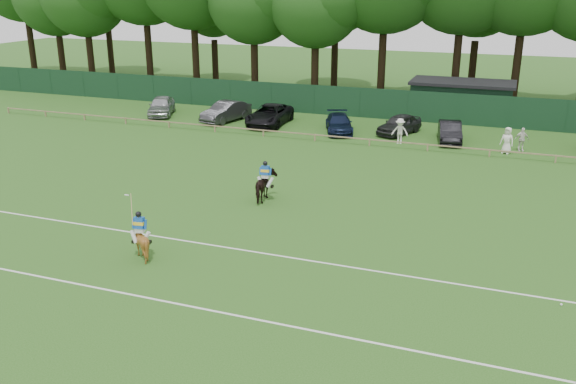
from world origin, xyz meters
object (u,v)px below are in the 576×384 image
at_px(horse_dark, 265,186).
at_px(hatch_grey, 399,124).
at_px(sedan_silver, 161,106).
at_px(spectator_left, 400,131).
at_px(estate_black, 450,132).
at_px(horse_chestnut, 141,241).
at_px(sedan_navy, 339,123).
at_px(spectator_mid, 522,139).
at_px(spectator_right, 507,140).
at_px(polo_ball, 561,305).
at_px(suv_black, 269,115).
at_px(utility_shed, 461,99).
at_px(sedan_grey, 226,112).

relative_size(horse_dark, hatch_grey, 0.43).
distance_m(horse_dark, sedan_silver, 23.65).
bearing_deg(spectator_left, estate_black, 26.39).
relative_size(horse_chestnut, sedan_silver, 0.30).
bearing_deg(sedan_navy, spectator_mid, -24.11).
distance_m(horse_chestnut, spectator_right, 26.18).
relative_size(spectator_mid, polo_ball, 17.81).
bearing_deg(suv_black, estate_black, -4.68).
xyz_separation_m(spectator_mid, utility_shed, (-4.89, 9.75, 0.74)).
xyz_separation_m(sedan_grey, spectator_right, (21.82, -2.47, 0.09)).
bearing_deg(horse_chestnut, horse_dark, -113.49).
relative_size(horse_dark, sedan_silver, 0.40).
height_order(sedan_navy, hatch_grey, hatch_grey).
bearing_deg(estate_black, utility_shed, 81.25).
distance_m(sedan_silver, spectator_mid, 29.03).
distance_m(estate_black, polo_ball, 23.45).
bearing_deg(spectator_mid, horse_chestnut, -140.02).
bearing_deg(estate_black, spectator_mid, -20.27).
bearing_deg(hatch_grey, sedan_navy, -145.55).
relative_size(suv_black, sedan_navy, 1.22).
bearing_deg(polo_ball, horse_chestnut, -173.98).
xyz_separation_m(horse_chestnut, sedan_silver, (-14.35, 25.08, 0.09)).
bearing_deg(spectator_right, polo_ball, -62.86).
bearing_deg(spectator_left, sedan_grey, 168.31).
distance_m(hatch_grey, utility_shed, 8.66).
xyz_separation_m(hatch_grey, spectator_mid, (8.62, -1.98, 0.07)).
height_order(spectator_mid, spectator_right, spectator_right).
bearing_deg(horse_chestnut, utility_shed, -114.81).
distance_m(spectator_mid, utility_shed, 10.94).
bearing_deg(sedan_silver, sedan_grey, -25.07).
xyz_separation_m(horse_chestnut, spectator_mid, (14.62, 23.33, 0.09)).
height_order(horse_chestnut, sedan_silver, sedan_silver).
relative_size(sedan_grey, spectator_mid, 3.04).
bearing_deg(polo_ball, spectator_mid, 94.12).
distance_m(suv_black, spectator_left, 11.13).
relative_size(estate_black, polo_ball, 48.39).
distance_m(sedan_silver, sedan_grey, 6.26).
xyz_separation_m(hatch_grey, spectator_right, (7.71, -3.01, 0.16)).
height_order(spectator_left, polo_ball, spectator_left).
distance_m(suv_black, polo_ball, 30.91).
height_order(sedan_grey, sedan_navy, sedan_grey).
bearing_deg(spectator_right, estate_black, 173.53).
height_order(sedan_silver, spectator_mid, spectator_mid).
bearing_deg(utility_shed, sedan_grey, -154.98).
distance_m(horse_dark, spectator_left, 14.91).
distance_m(hatch_grey, spectator_right, 8.28).
bearing_deg(polo_ball, sedan_silver, 142.57).
height_order(horse_dark, horse_chestnut, horse_dark).
distance_m(sedan_grey, utility_shed, 19.69).
height_order(suv_black, utility_shed, utility_shed).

